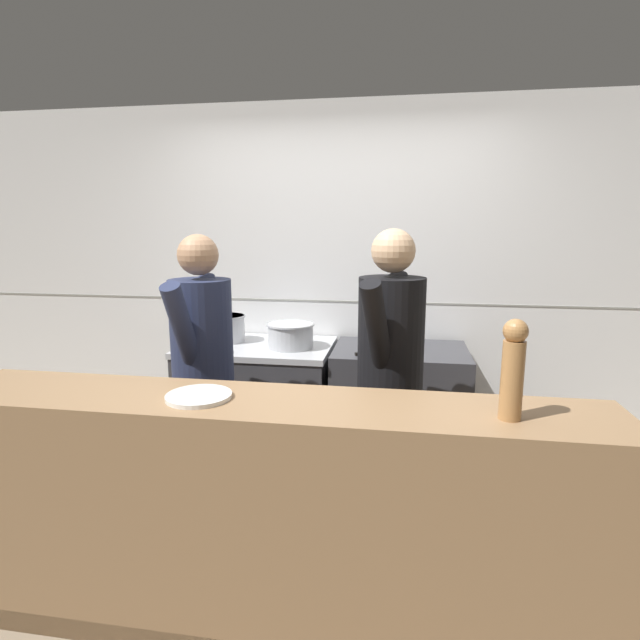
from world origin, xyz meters
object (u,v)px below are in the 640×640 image
chef_head_cook (203,368)px  sauce_pot (291,335)px  mixing_bowl_steel (385,342)px  oven_range (259,403)px  chefs_knife (377,353)px  chef_sous (390,373)px  pepper_mill (513,367)px  plated_dish_main (199,396)px  stock_pot (227,328)px

chef_head_cook → sauce_pot: bearing=68.9°
mixing_bowl_steel → chef_head_cook: bearing=-140.8°
oven_range → sauce_pot: bearing=-11.0°
chefs_knife → chef_sous: size_ratio=0.20×
pepper_mill → mixing_bowl_steel: bearing=107.8°
sauce_pot → mixing_bowl_steel: sauce_pot is taller
mixing_bowl_steel → chefs_knife: (-0.05, -0.17, -0.03)m
plated_dish_main → chef_head_cook: (-0.28, 0.73, -0.10)m
chef_sous → mixing_bowl_steel: bearing=111.4°
plated_dish_main → chef_sous: (0.75, 0.75, -0.09)m
sauce_pot → mixing_bowl_steel: (0.65, 0.06, -0.04)m
pepper_mill → sauce_pot: bearing=127.4°
chef_head_cook → stock_pot: bearing=103.9°
oven_range → mixing_bowl_steel: 1.02m
stock_pot → chef_head_cook: 0.87m
oven_range → pepper_mill: 2.22m
stock_pot → sauce_pot: 0.51m
chef_sous → stock_pot: bearing=162.7°
oven_range → chef_sous: bearing=-39.0°
stock_pot → sauce_pot: stock_pot is taller
stock_pot → pepper_mill: size_ratio=0.73×
chefs_knife → plated_dish_main: 1.51m
oven_range → stock_pot: stock_pot is taller
oven_range → plated_dish_main: plated_dish_main is taller
mixing_bowl_steel → oven_range: bearing=-179.5°
sauce_pot → pepper_mill: (1.14, -1.50, 0.25)m
plated_dish_main → stock_pot: bearing=105.7°
chefs_knife → chef_head_cook: (-0.94, -0.63, 0.03)m
oven_range → plated_dish_main: bearing=-82.5°
chef_sous → oven_range: bearing=158.4°
oven_range → stock_pot: 0.60m
chef_head_cook → plated_dish_main: bearing=-65.5°
chefs_knife → pepper_mill: 1.52m
stock_pot → plated_dish_main: stock_pot is taller
oven_range → chef_head_cook: (-0.08, -0.79, 0.49)m
pepper_mill → chefs_knife: bearing=111.6°
chef_head_cook → chefs_knife: bearing=37.1°
sauce_pot → chef_sous: size_ratio=0.19×
mixing_bowl_steel → plated_dish_main: bearing=-114.6°
plated_dish_main → chef_sous: bearing=44.8°
chefs_knife → plated_dish_main: (-0.65, -1.35, 0.14)m
mixing_bowl_steel → chef_head_cook: size_ratio=0.12×
stock_pot → chef_sous: size_ratio=0.16×
sauce_pot → pepper_mill: bearing=-52.6°
mixing_bowl_steel → plated_dish_main: 1.68m
sauce_pot → plated_dish_main: sauce_pot is taller
oven_range → chefs_knife: size_ratio=3.08×
chef_head_cook → oven_range: bearing=87.2°
sauce_pot → chef_head_cook: size_ratio=0.20×
mixing_bowl_steel → stock_pot: bearing=177.4°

